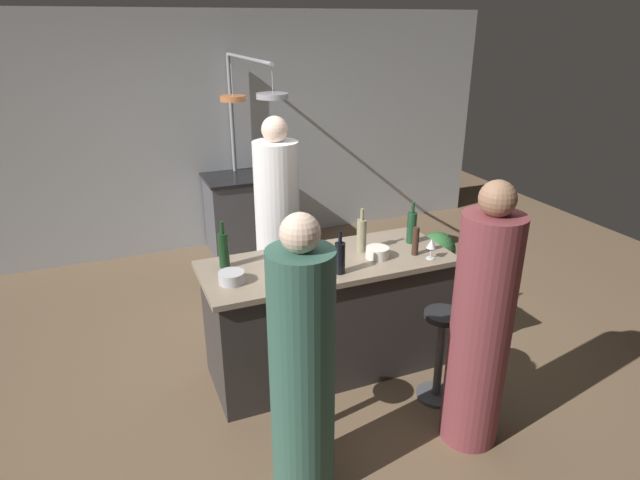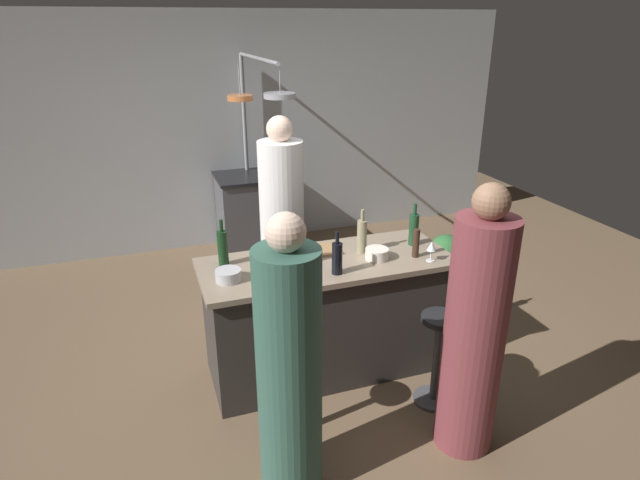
{
  "view_description": "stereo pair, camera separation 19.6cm",
  "coord_description": "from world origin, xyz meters",
  "px_view_note": "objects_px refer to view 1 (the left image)",
  "views": [
    {
      "loc": [
        -1.37,
        -3.19,
        2.48
      ],
      "look_at": [
        0.0,
        0.15,
        1.0
      ],
      "focal_mm": 30.14,
      "sensor_mm": 36.0,
      "label": 1
    },
    {
      "loc": [
        -1.19,
        -3.26,
        2.48
      ],
      "look_at": [
        0.0,
        0.15,
        1.0
      ],
      "focal_mm": 30.14,
      "sensor_mm": 36.0,
      "label": 2
    }
  ],
  "objects_px": {
    "bar_stool_right": "(440,351)",
    "wine_glass_by_chef": "(431,245)",
    "wine_bottle_dark": "(340,257)",
    "mixing_bowl_steel": "(232,277)",
    "stove_range": "(243,214)",
    "wine_bottle_white": "(362,235)",
    "bar_stool_left": "(294,389)",
    "pepper_mill": "(416,241)",
    "cutting_board": "(317,251)",
    "chef": "(278,229)",
    "wine_bottle_green": "(412,227)",
    "mixing_bowl_ceramic": "(377,253)",
    "guest_right": "(480,329)",
    "wine_glass_near_right_guest": "(286,264)",
    "potted_plant": "(437,253)",
    "guest_left": "(302,372)",
    "wine_bottle_rose": "(298,249)",
    "wine_bottle_red": "(224,249)"
  },
  "relations": [
    {
      "from": "bar_stool_right",
      "to": "wine_glass_by_chef",
      "type": "height_order",
      "value": "wine_glass_by_chef"
    },
    {
      "from": "wine_bottle_dark",
      "to": "mixing_bowl_steel",
      "type": "bearing_deg",
      "value": 169.24
    },
    {
      "from": "stove_range",
      "to": "wine_bottle_white",
      "type": "bearing_deg",
      "value": -82.97
    },
    {
      "from": "mixing_bowl_steel",
      "to": "bar_stool_left",
      "type": "bearing_deg",
      "value": -67.4
    },
    {
      "from": "pepper_mill",
      "to": "cutting_board",
      "type": "bearing_deg",
      "value": 153.9
    },
    {
      "from": "chef",
      "to": "wine_glass_by_chef",
      "type": "distance_m",
      "value": 1.4
    },
    {
      "from": "wine_bottle_green",
      "to": "mixing_bowl_ceramic",
      "type": "distance_m",
      "value": 0.41
    },
    {
      "from": "guest_right",
      "to": "mixing_bowl_steel",
      "type": "distance_m",
      "value": 1.58
    },
    {
      "from": "wine_glass_near_right_guest",
      "to": "wine_bottle_dark",
      "type": "bearing_deg",
      "value": -8.71
    },
    {
      "from": "guest_right",
      "to": "cutting_board",
      "type": "height_order",
      "value": "guest_right"
    },
    {
      "from": "potted_plant",
      "to": "wine_bottle_green",
      "type": "relative_size",
      "value": 1.6
    },
    {
      "from": "guest_left",
      "to": "guest_right",
      "type": "height_order",
      "value": "guest_right"
    },
    {
      "from": "potted_plant",
      "to": "wine_bottle_rose",
      "type": "xyz_separation_m",
      "value": [
        -1.84,
        -0.95,
        0.72
      ]
    },
    {
      "from": "cutting_board",
      "to": "mixing_bowl_steel",
      "type": "relative_size",
      "value": 1.88
    },
    {
      "from": "guest_right",
      "to": "wine_bottle_dark",
      "type": "relative_size",
      "value": 5.61
    },
    {
      "from": "guest_left",
      "to": "wine_bottle_white",
      "type": "distance_m",
      "value": 1.38
    },
    {
      "from": "cutting_board",
      "to": "wine_glass_near_right_guest",
      "type": "bearing_deg",
      "value": -137.06
    },
    {
      "from": "mixing_bowl_ceramic",
      "to": "mixing_bowl_steel",
      "type": "bearing_deg",
      "value": 179.7
    },
    {
      "from": "mixing_bowl_steel",
      "to": "mixing_bowl_ceramic",
      "type": "bearing_deg",
      "value": -0.3
    },
    {
      "from": "mixing_bowl_ceramic",
      "to": "wine_glass_by_chef",
      "type": "bearing_deg",
      "value": -24.52
    },
    {
      "from": "guest_right",
      "to": "mixing_bowl_ceramic",
      "type": "xyz_separation_m",
      "value": [
        -0.2,
        0.93,
        0.15
      ]
    },
    {
      "from": "wine_glass_near_right_guest",
      "to": "mixing_bowl_ceramic",
      "type": "relative_size",
      "value": 0.87
    },
    {
      "from": "guest_right",
      "to": "pepper_mill",
      "type": "bearing_deg",
      "value": 84.98
    },
    {
      "from": "potted_plant",
      "to": "mixing_bowl_steel",
      "type": "height_order",
      "value": "mixing_bowl_steel"
    },
    {
      "from": "wine_bottle_white",
      "to": "bar_stool_left",
      "type": "bearing_deg",
      "value": -138.89
    },
    {
      "from": "wine_glass_near_right_guest",
      "to": "cutting_board",
      "type": "bearing_deg",
      "value": 42.94
    },
    {
      "from": "pepper_mill",
      "to": "wine_glass_by_chef",
      "type": "distance_m",
      "value": 0.12
    },
    {
      "from": "guest_right",
      "to": "bar_stool_left",
      "type": "bearing_deg",
      "value": 159.09
    },
    {
      "from": "wine_bottle_dark",
      "to": "wine_bottle_white",
      "type": "xyz_separation_m",
      "value": [
        0.3,
        0.28,
        0.01
      ]
    },
    {
      "from": "bar_stool_left",
      "to": "mixing_bowl_ceramic",
      "type": "bearing_deg",
      "value": 32.38
    },
    {
      "from": "bar_stool_left",
      "to": "mixing_bowl_steel",
      "type": "relative_size",
      "value": 3.99
    },
    {
      "from": "guest_right",
      "to": "chef",
      "type": "bearing_deg",
      "value": 107.92
    },
    {
      "from": "bar_stool_left",
      "to": "mixing_bowl_steel",
      "type": "distance_m",
      "value": 0.81
    },
    {
      "from": "wine_bottle_white",
      "to": "bar_stool_right",
      "type": "bearing_deg",
      "value": -67.76
    },
    {
      "from": "bar_stool_right",
      "to": "mixing_bowl_ceramic",
      "type": "relative_size",
      "value": 4.07
    },
    {
      "from": "chef",
      "to": "wine_bottle_rose",
      "type": "relative_size",
      "value": 5.79
    },
    {
      "from": "bar_stool_left",
      "to": "mixing_bowl_ceramic",
      "type": "height_order",
      "value": "mixing_bowl_ceramic"
    },
    {
      "from": "potted_plant",
      "to": "bar_stool_right",
      "type": "bearing_deg",
      "value": -123.41
    },
    {
      "from": "potted_plant",
      "to": "pepper_mill",
      "type": "bearing_deg",
      "value": -131.99
    },
    {
      "from": "bar_stool_left",
      "to": "guest_right",
      "type": "height_order",
      "value": "guest_right"
    },
    {
      "from": "guest_left",
      "to": "wine_glass_by_chef",
      "type": "distance_m",
      "value": 1.48
    },
    {
      "from": "pepper_mill",
      "to": "wine_glass_by_chef",
      "type": "relative_size",
      "value": 1.44
    },
    {
      "from": "cutting_board",
      "to": "wine_bottle_white",
      "type": "height_order",
      "value": "wine_bottle_white"
    },
    {
      "from": "mixing_bowl_steel",
      "to": "wine_glass_by_chef",
      "type": "bearing_deg",
      "value": -6.6
    },
    {
      "from": "wine_glass_by_chef",
      "to": "mixing_bowl_ceramic",
      "type": "height_order",
      "value": "wine_glass_by_chef"
    },
    {
      "from": "pepper_mill",
      "to": "mixing_bowl_steel",
      "type": "xyz_separation_m",
      "value": [
        -1.34,
        0.06,
        -0.07
      ]
    },
    {
      "from": "wine_glass_by_chef",
      "to": "mixing_bowl_steel",
      "type": "relative_size",
      "value": 0.86
    },
    {
      "from": "wine_bottle_rose",
      "to": "wine_bottle_green",
      "type": "relative_size",
      "value": 0.95
    },
    {
      "from": "wine_bottle_red",
      "to": "mixing_bowl_steel",
      "type": "distance_m",
      "value": 0.27
    },
    {
      "from": "chef",
      "to": "guest_right",
      "type": "distance_m",
      "value": 2.03
    }
  ]
}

